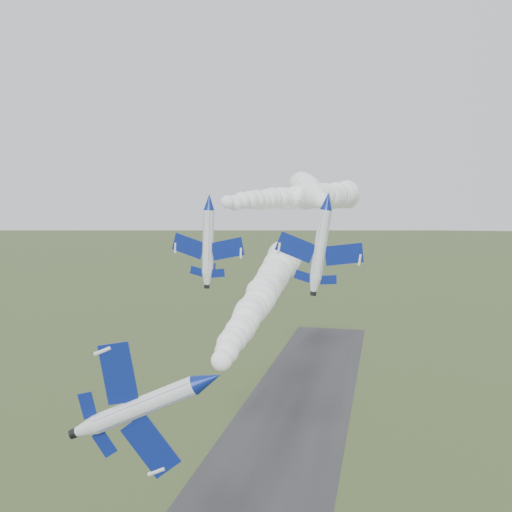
# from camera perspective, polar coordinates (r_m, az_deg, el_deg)

# --- Properties ---
(jet_lead) EXTENTS (4.62, 12.92, 9.79)m
(jet_lead) POSITION_cam_1_polar(r_m,az_deg,el_deg) (43.18, -4.83, -12.27)
(jet_lead) COLOR white
(smoke_trail_jet_lead) EXTENTS (11.77, 60.69, 5.49)m
(smoke_trail_jet_lead) POSITION_cam_1_polar(r_m,az_deg,el_deg) (74.68, 1.07, -3.09)
(smoke_trail_jet_lead) COLOR white
(jet_pair_left) EXTENTS (10.07, 11.88, 2.95)m
(jet_pair_left) POSITION_cam_1_polar(r_m,az_deg,el_deg) (71.27, -4.74, 5.43)
(jet_pair_left) COLOR white
(smoke_trail_jet_pair_left) EXTENTS (17.88, 68.34, 5.76)m
(smoke_trail_jet_pair_left) POSITION_cam_1_polar(r_m,az_deg,el_deg) (104.98, 4.81, 5.88)
(smoke_trail_jet_pair_left) COLOR white
(jet_pair_right) EXTENTS (10.46, 12.39, 3.25)m
(jet_pair_right) POSITION_cam_1_polar(r_m,az_deg,el_deg) (67.90, 7.16, 5.49)
(jet_pair_right) COLOR white
(smoke_trail_jet_pair_right) EXTENTS (19.41, 63.68, 5.44)m
(smoke_trail_jet_pair_right) POSITION_cam_1_polar(r_m,az_deg,el_deg) (102.68, 5.32, 6.55)
(smoke_trail_jet_pair_right) COLOR white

